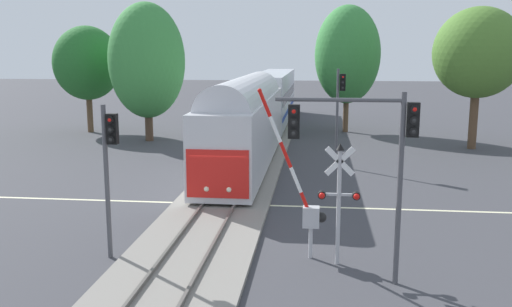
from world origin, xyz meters
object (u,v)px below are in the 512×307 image
Objects in this scene: traffic_signal_near_right at (366,141)px; maple_right_background at (478,53)px; elm_centre_background at (347,55)px; traffic_signal_median at (109,157)px; crossing_gate_near at (307,204)px; crossing_signal_mast at (339,192)px; traffic_signal_far_side at (340,102)px; oak_behind_train at (147,61)px; commuter_train at (262,106)px; pine_left_background at (87,63)px.

maple_right_background is (9.71, 24.85, 2.45)m from traffic_signal_near_right.
traffic_signal_near_right is at bearing -111.35° from maple_right_background.
maple_right_background is at bearing -40.90° from elm_centre_background.
crossing_gate_near is at bearing 6.52° from traffic_signal_median.
crossing_gate_near is 0.57× the size of maple_right_background.
crossing_gate_near is 1.29m from crossing_signal_mast.
traffic_signal_median is (-7.55, -0.25, 1.04)m from crossing_signal_mast.
crossing_signal_mast is 0.70× the size of traffic_signal_near_right.
crossing_gate_near is at bearing -95.16° from elm_centre_background.
maple_right_background reaches higher than traffic_signal_far_side.
crossing_signal_mast is at bearing 1.89° from traffic_signal_median.
maple_right_background is 0.93× the size of elm_centre_background.
oak_behind_train reaches higher than traffic_signal_near_right.
maple_right_background is at bearing -2.14° from oak_behind_train.
commuter_train is 10.65m from traffic_signal_far_side.
traffic_signal_near_right is 29.64m from oak_behind_train.
traffic_signal_median is (-8.24, 1.15, -0.85)m from traffic_signal_near_right.
crossing_gate_near reaches higher than crossing_signal_mast.
traffic_signal_far_side is 0.56× the size of oak_behind_train.
commuter_train is 27.00m from traffic_signal_near_right.
oak_behind_train is at bearing 119.67° from crossing_signal_mast.
pine_left_background reaches higher than crossing_gate_near.
commuter_train is 4.17× the size of maple_right_background.
oak_behind_train reaches higher than traffic_signal_far_side.
maple_right_background reaches higher than crossing_gate_near.
oak_behind_train is (-6.32, 24.60, 2.70)m from traffic_signal_median.
crossing_gate_near is at bearing -116.51° from maple_right_background.
traffic_signal_near_right is at bearing -63.70° from crossing_signal_mast.
traffic_signal_near_right is at bearing -91.79° from elm_centre_background.
pine_left_background is (-21.09, 29.81, 1.57)m from traffic_signal_near_right.
oak_behind_train is (-24.28, 0.91, -0.60)m from maple_right_background.
traffic_signal_median is 25.55m from oak_behind_train.
commuter_train is 4.60× the size of pine_left_background.
elm_centre_background is at bearing 85.66° from traffic_signal_far_side.
maple_right_background is 11.51m from elm_centre_background.
commuter_train is at bearing 174.44° from maple_right_background.
oak_behind_train is (-8.86, -0.59, 3.42)m from commuter_train.
elm_centre_background is at bearing 84.84° from crossing_gate_near.
oak_behind_train is 1.17× the size of pine_left_background.
traffic_signal_far_side is at bearing -30.73° from pine_left_background.
commuter_train is 7.19× the size of traffic_signal_near_right.
crossing_gate_near is at bearing 132.58° from traffic_signal_near_right.
elm_centre_background is (2.75, 30.49, 4.75)m from crossing_gate_near.
traffic_signal_far_side is (-0.13, 17.35, -0.41)m from traffic_signal_near_right.
crossing_gate_near is 0.54× the size of oak_behind_train.
maple_right_background is (15.41, -1.50, 4.02)m from commuter_train.
elm_centre_background reaches higher than traffic_signal_far_side.
traffic_signal_median is 31.50m from pine_left_background.
traffic_signal_far_side is (1.61, 15.46, 2.06)m from crossing_gate_near.
pine_left_background is (-15.38, 3.46, 3.14)m from commuter_train.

